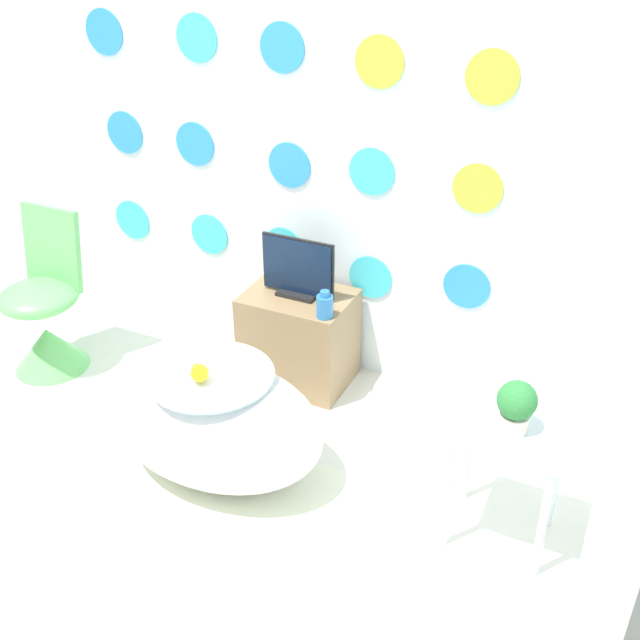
{
  "coord_description": "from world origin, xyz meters",
  "views": [
    {
      "loc": [
        1.71,
        -1.6,
        2.32
      ],
      "look_at": [
        0.59,
        0.77,
        0.78
      ],
      "focal_mm": 42.0,
      "sensor_mm": 36.0,
      "label": 1
    }
  ],
  "objects_px": {
    "bathtub": "(215,421)",
    "chair": "(46,321)",
    "vase": "(325,306)",
    "potted_plant_left": "(516,405)",
    "tv": "(298,270)"
  },
  "relations": [
    {
      "from": "tv",
      "to": "potted_plant_left",
      "type": "height_order",
      "value": "tv"
    },
    {
      "from": "chair",
      "to": "potted_plant_left",
      "type": "relative_size",
      "value": 4.23
    },
    {
      "from": "chair",
      "to": "tv",
      "type": "height_order",
      "value": "chair"
    },
    {
      "from": "vase",
      "to": "potted_plant_left",
      "type": "height_order",
      "value": "potted_plant_left"
    },
    {
      "from": "bathtub",
      "to": "chair",
      "type": "xyz_separation_m",
      "value": [
        -1.28,
        0.33,
        0.01
      ]
    },
    {
      "from": "bathtub",
      "to": "potted_plant_left",
      "type": "xyz_separation_m",
      "value": [
        1.24,
        0.14,
        0.39
      ]
    },
    {
      "from": "vase",
      "to": "tv",
      "type": "bearing_deg",
      "value": 146.5
    },
    {
      "from": "tv",
      "to": "vase",
      "type": "height_order",
      "value": "tv"
    },
    {
      "from": "bathtub",
      "to": "potted_plant_left",
      "type": "relative_size",
      "value": 4.89
    },
    {
      "from": "bathtub",
      "to": "chair",
      "type": "distance_m",
      "value": 1.32
    },
    {
      "from": "chair",
      "to": "vase",
      "type": "distance_m",
      "value": 1.57
    },
    {
      "from": "tv",
      "to": "potted_plant_left",
      "type": "xyz_separation_m",
      "value": [
        1.24,
        -0.66,
        0.01
      ]
    },
    {
      "from": "tv",
      "to": "vase",
      "type": "xyz_separation_m",
      "value": [
        0.22,
        -0.14,
        -0.08
      ]
    },
    {
      "from": "bathtub",
      "to": "vase",
      "type": "bearing_deg",
      "value": 71.6
    },
    {
      "from": "vase",
      "to": "potted_plant_left",
      "type": "distance_m",
      "value": 1.15
    }
  ]
}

